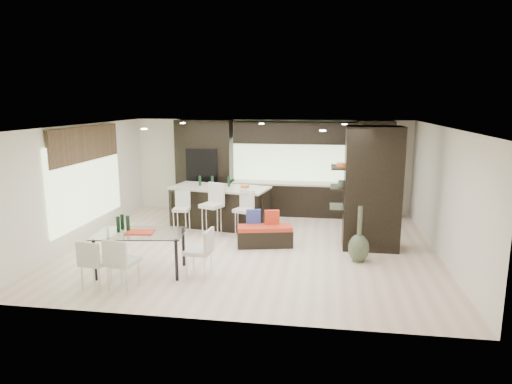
% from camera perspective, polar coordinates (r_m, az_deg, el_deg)
% --- Properties ---
extents(ground, '(8.00, 8.00, 0.00)m').
position_cam_1_polar(ground, '(10.29, -0.50, -6.94)').
color(ground, beige).
rests_on(ground, ground).
extents(back_wall, '(8.00, 0.02, 2.70)m').
position_cam_1_polar(back_wall, '(13.38, 1.86, 3.25)').
color(back_wall, white).
rests_on(back_wall, ground).
extents(left_wall, '(0.02, 7.00, 2.70)m').
position_cam_1_polar(left_wall, '(11.29, -20.99, 1.00)').
color(left_wall, white).
rests_on(left_wall, ground).
extents(right_wall, '(0.02, 7.00, 2.70)m').
position_cam_1_polar(right_wall, '(10.13, 22.42, -0.21)').
color(right_wall, white).
rests_on(right_wall, ground).
extents(ceiling, '(8.00, 7.00, 0.02)m').
position_cam_1_polar(ceiling, '(9.79, -0.53, 8.24)').
color(ceiling, white).
rests_on(ceiling, ground).
extents(window_left, '(0.04, 3.20, 1.90)m').
position_cam_1_polar(window_left, '(11.44, -20.33, 1.18)').
color(window_left, '#B2D199').
rests_on(window_left, left_wall).
extents(window_back, '(3.40, 0.04, 1.20)m').
position_cam_1_polar(window_back, '(13.25, 4.43, 4.02)').
color(window_back, '#B2D199').
rests_on(window_back, back_wall).
extents(stone_accent, '(0.08, 3.00, 0.80)m').
position_cam_1_polar(stone_accent, '(11.32, -20.51, 5.66)').
color(stone_accent, brown).
rests_on(stone_accent, left_wall).
extents(ceiling_spots, '(4.00, 3.00, 0.02)m').
position_cam_1_polar(ceiling_spots, '(10.04, -0.30, 8.21)').
color(ceiling_spots, white).
rests_on(ceiling_spots, ceiling).
extents(back_cabinetry, '(6.80, 0.68, 2.70)m').
position_cam_1_polar(back_cabinetry, '(13.00, 3.88, 2.99)').
color(back_cabinetry, black).
rests_on(back_cabinetry, ground).
extents(refrigerator, '(0.90, 0.68, 1.90)m').
position_cam_1_polar(refrigerator, '(13.42, -6.42, 1.48)').
color(refrigerator, black).
rests_on(refrigerator, ground).
extents(partition_column, '(1.20, 0.80, 2.70)m').
position_cam_1_polar(partition_column, '(10.28, 14.31, 0.45)').
color(partition_column, black).
rests_on(partition_column, ground).
extents(kitchen_island, '(2.68, 1.53, 1.05)m').
position_cam_1_polar(kitchen_island, '(11.91, -4.53, -1.83)').
color(kitchen_island, black).
rests_on(kitchen_island, ground).
extents(stool_left, '(0.40, 0.40, 0.85)m').
position_cam_1_polar(stool_left, '(11.36, -9.29, -3.11)').
color(stool_left, beige).
rests_on(stool_left, ground).
extents(stool_mid, '(0.59, 0.59, 1.03)m').
position_cam_1_polar(stool_mid, '(11.09, -5.55, -2.88)').
color(stool_mid, beige).
rests_on(stool_mid, ground).
extents(stool_right, '(0.51, 0.51, 0.90)m').
position_cam_1_polar(stool_right, '(10.97, -1.58, -3.33)').
color(stool_right, beige).
rests_on(stool_right, ground).
extents(bench, '(1.31, 0.73, 0.47)m').
position_cam_1_polar(bench, '(10.31, 1.10, -5.53)').
color(bench, black).
rests_on(bench, ground).
extents(floor_vase, '(0.47, 0.47, 1.16)m').
position_cam_1_polar(floor_vase, '(9.48, 12.79, -5.18)').
color(floor_vase, '#3F4C36').
rests_on(floor_vase, ground).
extents(dining_table, '(1.76, 1.15, 0.79)m').
position_cam_1_polar(dining_table, '(8.99, -14.18, -7.38)').
color(dining_table, white).
rests_on(dining_table, ground).
extents(chair_near, '(0.55, 0.55, 0.87)m').
position_cam_1_polar(chair_near, '(8.31, -16.27, -8.79)').
color(chair_near, beige).
rests_on(chair_near, ground).
extents(chair_far, '(0.48, 0.48, 0.81)m').
position_cam_1_polar(chair_far, '(8.55, -19.38, -8.61)').
color(chair_far, beige).
rests_on(chair_far, ground).
extents(chair_end, '(0.50, 0.50, 0.84)m').
position_cam_1_polar(chair_end, '(8.62, -7.16, -7.75)').
color(chair_end, beige).
rests_on(chair_end, ground).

